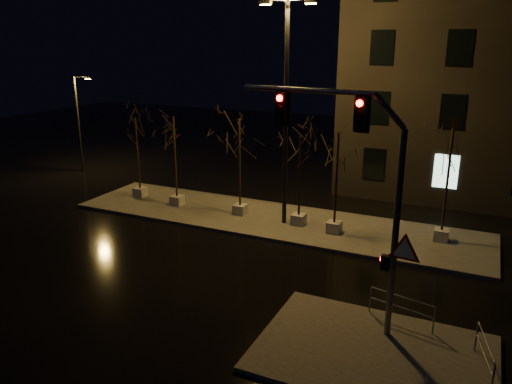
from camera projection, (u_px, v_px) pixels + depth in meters
The scene contains 14 objects.
ground at pixel (215, 265), 21.24m from camera, with size 90.00×90.00×0.00m, color black.
median at pixel (271, 220), 26.42m from camera, with size 22.00×5.00×0.15m, color #44423D.
sidewalk_corner at pixel (374, 353), 15.15m from camera, with size 7.00×5.00×0.15m, color #44423D.
tree_0 at pixel (136, 136), 29.07m from camera, with size 1.80×1.80×4.88m.
tree_1 at pixel (174, 137), 27.42m from camera, with size 1.80×1.80×5.22m.
tree_2 at pixel (239, 141), 25.87m from camera, with size 1.80×1.80×5.33m.
tree_3 at pixel (300, 157), 24.50m from camera, with size 1.80×1.80×4.70m.
tree_4 at pixel (338, 155), 23.36m from camera, with size 1.80×1.80×5.10m.
tree_5 at pixel (450, 154), 22.29m from camera, with size 1.80×1.80×5.47m.
traffic_signal_mast at pixel (359, 178), 15.20m from camera, with size 6.22×0.84×7.63m.
streetlight_main at pixel (286, 100), 24.00m from camera, with size 2.72×0.49×10.88m.
streetlight_far at pixel (79, 120), 35.65m from camera, with size 1.30×0.60×6.82m.
guard_rail_a at pixel (401, 305), 16.50m from camera, with size 2.19×0.55×0.97m.
guard_rail_b at pixel (485, 352), 14.02m from camera, with size 0.52×2.05×1.00m.
Camera 1 is at (9.78, -16.85, 9.17)m, focal length 35.00 mm.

